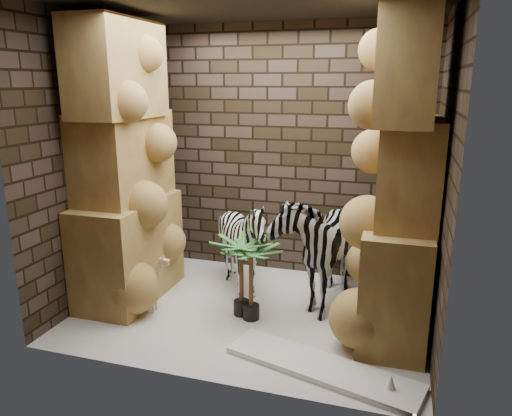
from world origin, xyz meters
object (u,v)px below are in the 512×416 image
(zebra_left, at_px, (243,249))
(surfboard, at_px, (321,368))
(zebra_right, at_px, (318,235))
(palm_front, at_px, (241,277))
(palm_back, at_px, (251,283))
(giraffe_toy, at_px, (146,281))

(zebra_left, distance_m, surfboard, 1.78)
(zebra_right, distance_m, palm_front, 0.96)
(zebra_left, xyz_separation_m, surfboard, (1.12, -1.30, -0.49))
(palm_front, xyz_separation_m, palm_back, (0.12, -0.06, -0.02))
(zebra_right, xyz_separation_m, zebra_left, (-0.83, -0.06, -0.23))
(palm_front, relative_size, surfboard, 0.50)
(surfboard, bearing_deg, palm_back, 155.64)
(giraffe_toy, height_order, surfboard, giraffe_toy)
(zebra_right, height_order, surfboard, zebra_right)
(giraffe_toy, height_order, palm_back, palm_back)
(giraffe_toy, relative_size, palm_front, 0.78)
(zebra_right, height_order, palm_front, zebra_right)
(zebra_right, relative_size, giraffe_toy, 2.29)
(giraffe_toy, bearing_deg, palm_front, 10.15)
(zebra_left, bearing_deg, giraffe_toy, -132.78)
(zebra_left, height_order, giraffe_toy, zebra_left)
(palm_back, bearing_deg, giraffe_toy, -172.89)
(zebra_left, height_order, palm_front, zebra_left)
(palm_front, bearing_deg, zebra_right, 41.76)
(zebra_right, xyz_separation_m, palm_front, (-0.67, -0.60, -0.33))
(zebra_right, distance_m, giraffe_toy, 1.88)
(zebra_right, height_order, zebra_left, zebra_right)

